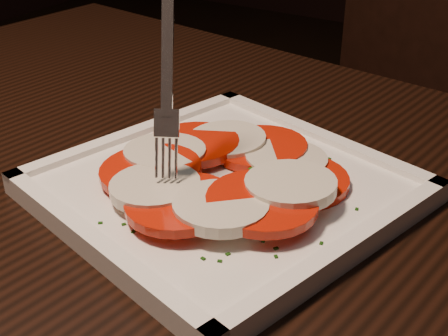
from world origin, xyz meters
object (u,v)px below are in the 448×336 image
table (184,291)px  plate (224,190)px  chair (384,111)px  fork (169,60)px

table → plate: bearing=49.5°
table → chair: (-0.06, 0.78, -0.12)m
table → fork: fork is taller
chair → fork: (0.05, -0.76, 0.34)m
chair → plate: bearing=-61.0°
plate → fork: size_ratio=1.60×
table → plate: 0.11m
table → plate: plate is taller
chair → plate: size_ratio=3.31×
table → chair: chair is taller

